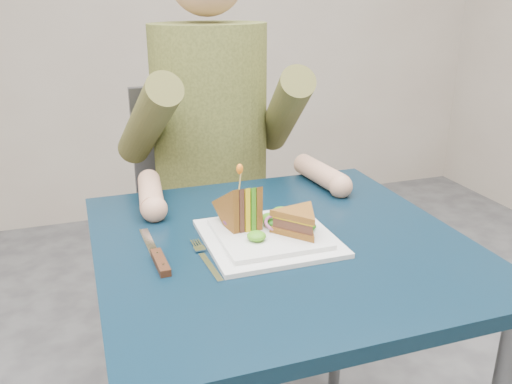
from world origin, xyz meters
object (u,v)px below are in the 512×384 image
object	(u,v)px
sandwich_flat	(298,221)
fork	(207,260)
table	(281,273)
diner	(211,102)
plate	(268,236)
knife	(158,258)
sandwich_upright	(240,211)
chair	(206,208)

from	to	relation	value
sandwich_flat	fork	distance (m)	0.20
table	diner	bearing A→B (deg)	90.00
plate	knife	xyz separation A→B (m)	(-0.23, -0.02, -0.00)
knife	sandwich_flat	bearing A→B (deg)	-1.37
fork	knife	xyz separation A→B (m)	(-0.09, 0.03, 0.00)
table	plate	size ratio (longest dim) A/B	2.88
sandwich_upright	fork	xyz separation A→B (m)	(-0.10, -0.10, -0.05)
table	fork	xyz separation A→B (m)	(-0.17, -0.04, 0.08)
diner	chair	bearing A→B (deg)	90.00
diner	plate	size ratio (longest dim) A/B	2.87
table	sandwich_flat	world-z (taller)	sandwich_flat
diner	sandwich_flat	bearing A→B (deg)	-87.15
table	knife	size ratio (longest dim) A/B	3.39
table	knife	world-z (taller)	knife
sandwich_flat	sandwich_upright	size ratio (longest dim) A/B	1.15
fork	knife	distance (m)	0.09
plate	sandwich_upright	world-z (taller)	sandwich_upright
sandwich_upright	diner	bearing A→B (deg)	81.92
table	knife	bearing A→B (deg)	-177.38
plate	knife	bearing A→B (deg)	-175.49
diner	plate	world-z (taller)	diner
knife	diner	bearing A→B (deg)	65.91
table	plate	bearing A→B (deg)	166.12
table	diner	size ratio (longest dim) A/B	1.01
chair	fork	distance (m)	0.76
table	diner	xyz separation A→B (m)	(-0.00, 0.56, 0.26)
table	chair	size ratio (longest dim) A/B	0.81
knife	chair	bearing A→B (deg)	69.50
plate	sandwich_upright	size ratio (longest dim) A/B	1.82
diner	fork	bearing A→B (deg)	-105.66
diner	knife	size ratio (longest dim) A/B	3.36
chair	knife	size ratio (longest dim) A/B	4.20
knife	fork	bearing A→B (deg)	-20.29
diner	sandwich_flat	distance (m)	0.60
sandwich_upright	fork	size ratio (longest dim) A/B	0.80
diner	sandwich_flat	xyz separation A→B (m)	(0.03, -0.58, -0.14)
chair	sandwich_flat	size ratio (longest dim) A/B	5.63
sandwich_upright	knife	world-z (taller)	sandwich_upright
fork	table	bearing A→B (deg)	14.45
table	plate	xyz separation A→B (m)	(-0.03, 0.01, 0.09)
diner	fork	xyz separation A→B (m)	(-0.17, -0.61, -0.18)
chair	sandwich_upright	size ratio (longest dim) A/B	6.50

